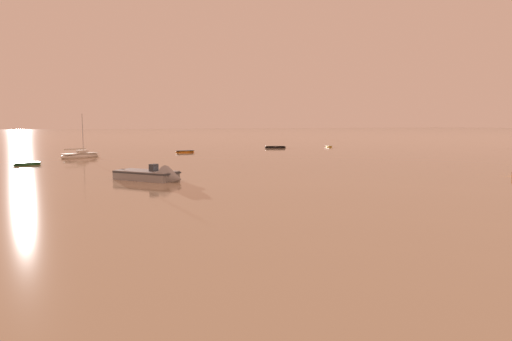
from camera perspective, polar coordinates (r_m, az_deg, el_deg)
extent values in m
cube|color=gray|center=(41.51, -13.77, -0.78)|extent=(5.52, 5.88, 1.12)
cone|color=gray|center=(39.65, -10.48, -1.02)|extent=(2.87, 2.82, 2.25)
cube|color=#33383F|center=(41.42, -13.72, -0.20)|extent=(5.64, 6.01, 0.12)
cube|color=#33383F|center=(40.86, -12.87, 0.37)|extent=(0.89, 0.87, 0.62)
cube|color=black|center=(43.35, -16.59, -0.35)|extent=(0.57, 0.56, 0.80)
ellipsoid|color=gold|center=(96.97, 9.23, 3.02)|extent=(1.54, 2.99, 0.45)
cube|color=silver|center=(96.96, 9.24, 3.14)|extent=(1.47, 2.76, 0.06)
cube|color=silver|center=(96.96, 9.24, 3.10)|extent=(0.90, 0.36, 0.05)
ellipsoid|color=#23602D|center=(60.89, -27.05, 0.70)|extent=(3.40, 2.32, 0.51)
cube|color=#33383F|center=(60.87, -27.06, 0.90)|extent=(3.16, 2.20, 0.07)
cube|color=#33383F|center=(60.88, -27.05, 0.83)|extent=(0.59, 0.99, 0.05)
ellipsoid|color=orange|center=(78.45, -9.00, 2.34)|extent=(3.30, 1.13, 0.52)
cube|color=#33383F|center=(78.44, -9.00, 2.50)|extent=(3.04, 1.11, 0.07)
cube|color=#33383F|center=(78.44, -9.00, 2.45)|extent=(0.21, 1.02, 0.05)
ellipsoid|color=white|center=(71.11, -21.41, 1.70)|extent=(6.19, 4.52, 1.04)
cube|color=silver|center=(71.08, -21.43, 2.03)|extent=(5.31, 3.93, 0.10)
cube|color=silver|center=(71.21, -21.22, 2.28)|extent=(1.77, 1.60, 0.37)
cylinder|color=#B7BABF|center=(71.22, -21.14, 4.44)|extent=(0.10, 0.10, 5.72)
cylinder|color=beige|center=(70.67, -21.98, 2.54)|extent=(3.01, 1.77, 0.21)
ellipsoid|color=black|center=(92.32, 2.47, 2.98)|extent=(4.64, 2.89, 0.69)
cube|color=silver|center=(92.31, 2.48, 3.16)|extent=(4.30, 2.75, 0.09)
cube|color=silver|center=(92.31, 2.47, 3.10)|extent=(0.72, 1.37, 0.07)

